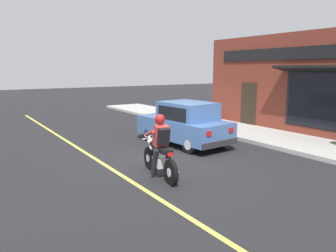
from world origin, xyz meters
TOP-DOWN VIEW (x-y plane):
  - ground_plane at (0.00, 0.00)m, footprint 80.00×80.00m
  - sidewalk_curb at (5.07, 3.00)m, footprint 2.60×22.00m
  - lane_stripe at (-1.80, 3.00)m, footprint 0.12×19.80m
  - storefront_building at (6.60, -0.34)m, footprint 1.25×11.62m
  - motorcycle_with_rider at (-1.01, -1.03)m, footprint 0.64×2.01m
  - car_hatchback at (1.65, 1.59)m, footprint 1.92×3.89m
  - traffic_cone at (5.95, 4.65)m, footprint 0.36×0.36m

SIDE VIEW (x-z plane):
  - ground_plane at x=0.00m, z-range 0.00..0.00m
  - lane_stripe at x=-1.80m, z-range 0.00..0.01m
  - sidewalk_curb at x=5.07m, z-range 0.00..0.14m
  - traffic_cone at x=5.95m, z-range 0.13..0.73m
  - motorcycle_with_rider at x=-1.01m, z-range -0.13..1.49m
  - car_hatchback at x=1.65m, z-range -0.02..1.55m
  - storefront_building at x=6.60m, z-range 0.01..4.21m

